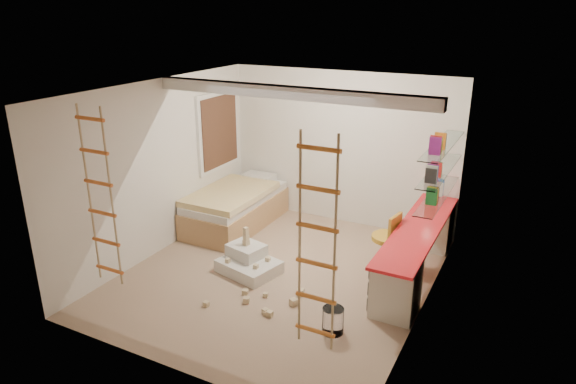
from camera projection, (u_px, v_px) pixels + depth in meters
The scene contains 15 objects.
floor at pixel (278, 275), 7.23m from camera, with size 4.50×4.50×0.00m, color #A18368.
ceiling_beam at pixel (288, 92), 6.62m from camera, with size 4.00×0.18×0.16m, color white.
window_frame at pixel (218, 131), 8.80m from camera, with size 0.06×1.15×1.35m, color white.
window_blind at pixel (220, 131), 8.79m from camera, with size 0.02×1.00×1.20m, color #4C2D1E.
rope_ladder_left at pixel (100, 198), 5.83m from camera, with size 0.41×0.04×2.13m, color orange, non-canonical shape.
rope_ladder_right at pixel (317, 246), 4.67m from camera, with size 0.41×0.04×2.13m, color orange, non-canonical shape.
waste_bin at pixel (333, 320), 5.91m from camera, with size 0.25×0.25×0.32m, color white.
desk at pixel (417, 250), 7.08m from camera, with size 0.56×2.80×0.75m.
shelves at pixel (440, 170), 6.86m from camera, with size 0.25×1.80×0.71m.
bed at pixel (236, 207), 8.78m from camera, with size 1.02×2.00×0.69m.
task_lamp at pixel (434, 179), 7.65m from camera, with size 0.14×0.36×0.57m.
swivel_chair at pixel (388, 250), 7.25m from camera, with size 0.60×0.60×0.88m.
play_platform at pixel (248, 262), 7.31m from camera, with size 0.92×0.79×0.35m.
toy_blocks at pixel (256, 279), 6.79m from camera, with size 1.25×1.21×0.62m.
books at pixel (441, 162), 6.82m from camera, with size 0.14×0.46×0.92m.
Camera 1 is at (3.05, -5.63, 3.57)m, focal length 32.00 mm.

